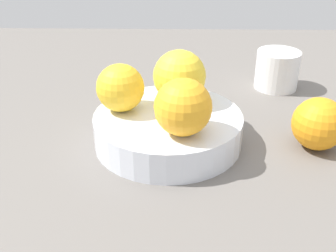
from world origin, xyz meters
The scene contains 7 objects.
ground_plane centered at (0.00, 0.00, -1.00)cm, with size 110.00×110.00×2.00cm, color #66605B.
fruit_bowl centered at (0.00, 0.00, 1.95)cm, with size 19.41×19.41×4.12cm.
orange_in_bowl_0 centered at (-1.83, 4.67, 7.53)cm, with size 6.83×6.83×6.83cm, color #F9A823.
orange_in_bowl_1 centered at (-1.45, -4.43, 7.70)cm, with size 7.17×7.17×7.17cm, color yellow.
orange_in_bowl_2 centered at (6.19, -1.43, 7.25)cm, with size 6.28×6.28×6.28cm, color yellow.
orange_loose_0 centered at (-19.30, 0.75, 3.43)cm, with size 6.85×6.85×6.85cm, color orange.
ceramic_cup centered at (-18.10, -18.84, 3.22)cm, with size 7.22×7.22×6.44cm, color white.
Camera 1 is at (-1.00, 48.15, 28.84)cm, focal length 44.73 mm.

